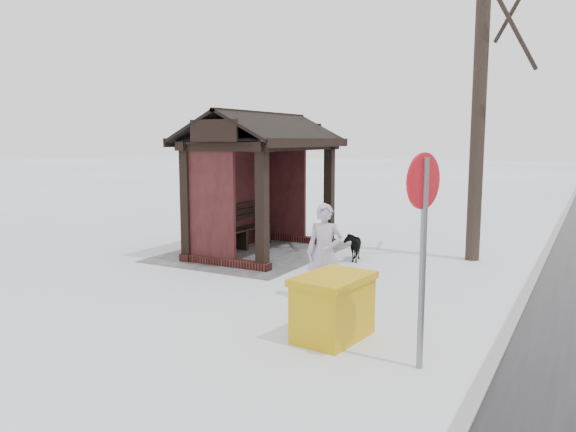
% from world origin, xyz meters
% --- Properties ---
extents(ground, '(120.00, 120.00, 0.00)m').
position_xyz_m(ground, '(0.00, 0.00, 0.00)').
color(ground, white).
rests_on(ground, ground).
extents(kerb, '(120.00, 0.15, 0.06)m').
position_xyz_m(kerb, '(0.00, 5.50, 0.01)').
color(kerb, gray).
rests_on(kerb, ground).
extents(trampled_patch, '(4.20, 3.20, 0.02)m').
position_xyz_m(trampled_patch, '(0.00, -0.20, 0.01)').
color(trampled_patch, gray).
rests_on(trampled_patch, ground).
extents(bus_shelter, '(3.60, 2.40, 3.09)m').
position_xyz_m(bus_shelter, '(0.00, -0.16, 2.17)').
color(bus_shelter, '#3B1615').
rests_on(bus_shelter, ground).
extents(pedestrian, '(0.50, 0.64, 1.53)m').
position_xyz_m(pedestrian, '(2.73, 2.79, 0.76)').
color(pedestrian, '#ABA1BC').
rests_on(pedestrian, ground).
extents(dog, '(0.80, 0.55, 0.62)m').
position_xyz_m(dog, '(-0.22, 2.04, 0.31)').
color(dog, black).
rests_on(dog, ground).
extents(grit_bin, '(1.14, 0.84, 0.82)m').
position_xyz_m(grit_bin, '(4.18, 3.59, 0.41)').
color(grit_bin, '#C7960B').
rests_on(grit_bin, ground).
extents(road_sign, '(0.59, 0.20, 2.36)m').
position_xyz_m(road_sign, '(4.57, 4.80, 1.70)').
color(road_sign, slate).
rests_on(road_sign, ground).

